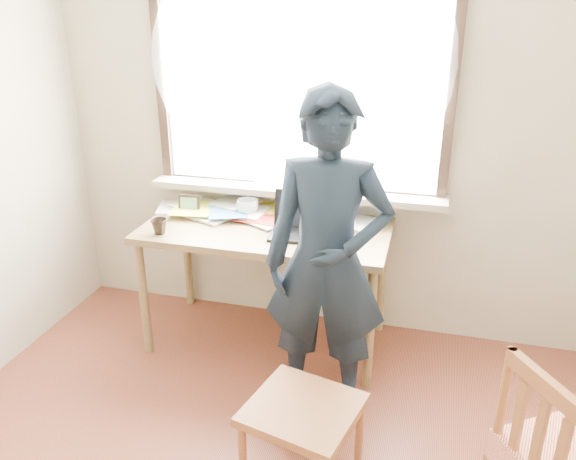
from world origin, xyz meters
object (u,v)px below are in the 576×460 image
(laptop, at_px, (301,224))
(mug_dark, at_px, (159,226))
(mug_white, at_px, (248,208))
(person, at_px, (327,262))
(work_chair, at_px, (303,419))
(desk, at_px, (266,240))

(laptop, relative_size, mug_dark, 3.77)
(mug_white, relative_size, person, 0.08)
(mug_white, bearing_deg, person, -46.36)
(laptop, bearing_deg, mug_white, 154.53)
(mug_white, xyz_separation_m, work_chair, (0.66, -1.25, -0.45))
(mug_white, bearing_deg, work_chair, -62.23)
(person, bearing_deg, laptop, 113.33)
(mug_white, distance_m, mug_dark, 0.57)
(desk, bearing_deg, person, -47.54)
(work_chair, height_order, person, person)
(laptop, xyz_separation_m, mug_dark, (-0.79, -0.22, -0.01))
(laptop, height_order, mug_dark, laptop)
(mug_dark, bearing_deg, person, -14.38)
(mug_white, bearing_deg, mug_dark, -134.77)
(mug_white, xyz_separation_m, mug_dark, (-0.40, -0.40, -0.01))
(mug_dark, xyz_separation_m, person, (1.03, -0.27, 0.02))
(desk, bearing_deg, mug_white, 137.29)
(desk, xyz_separation_m, person, (0.47, -0.51, 0.15))
(laptop, distance_m, mug_dark, 0.81)
(work_chair, bearing_deg, laptop, 104.25)
(mug_dark, bearing_deg, desk, 23.74)
(laptop, bearing_deg, person, -62.74)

